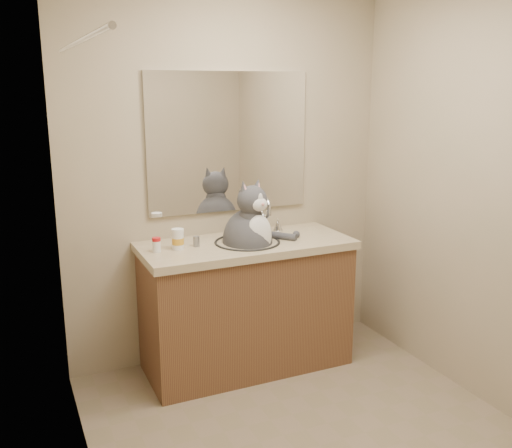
{
  "coord_description": "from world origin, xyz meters",
  "views": [
    {
      "loc": [
        -1.37,
        -2.23,
        1.81
      ],
      "look_at": [
        -0.07,
        0.65,
        1.04
      ],
      "focal_mm": 40.0,
      "sensor_mm": 36.0,
      "label": 1
    }
  ],
  "objects_px": {
    "pill_bottle_redcap": "(157,245)",
    "grey_canister": "(196,241)",
    "cat": "(249,237)",
    "pill_bottle_orange": "(178,239)"
  },
  "relations": [
    {
      "from": "pill_bottle_redcap",
      "to": "grey_canister",
      "type": "bearing_deg",
      "value": 4.36
    },
    {
      "from": "pill_bottle_redcap",
      "to": "grey_canister",
      "type": "xyz_separation_m",
      "value": [
        0.25,
        0.02,
        -0.01
      ]
    },
    {
      "from": "grey_canister",
      "to": "pill_bottle_redcap",
      "type": "bearing_deg",
      "value": -175.64
    },
    {
      "from": "pill_bottle_redcap",
      "to": "pill_bottle_orange",
      "type": "distance_m",
      "value": 0.13
    },
    {
      "from": "cat",
      "to": "pill_bottle_orange",
      "type": "relative_size",
      "value": 4.94
    },
    {
      "from": "cat",
      "to": "pill_bottle_redcap",
      "type": "height_order",
      "value": "cat"
    },
    {
      "from": "pill_bottle_orange",
      "to": "pill_bottle_redcap",
      "type": "bearing_deg",
      "value": -176.23
    },
    {
      "from": "cat",
      "to": "pill_bottle_redcap",
      "type": "relative_size",
      "value": 7.05
    },
    {
      "from": "cat",
      "to": "pill_bottle_orange",
      "type": "xyz_separation_m",
      "value": [
        -0.45,
        0.05,
        0.02
      ]
    },
    {
      "from": "pill_bottle_redcap",
      "to": "cat",
      "type": "bearing_deg",
      "value": -3.57
    }
  ]
}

